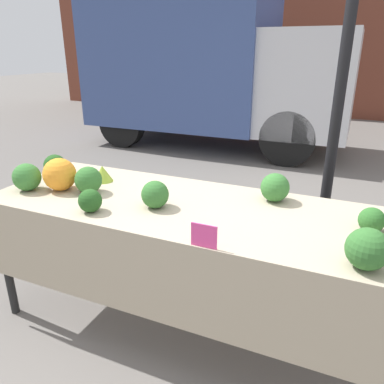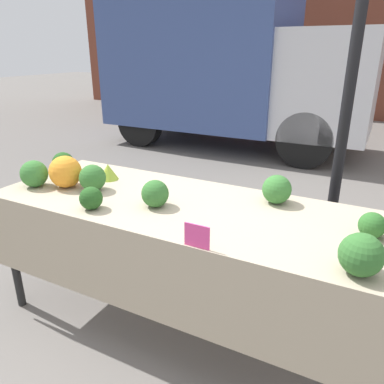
% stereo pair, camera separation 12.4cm
% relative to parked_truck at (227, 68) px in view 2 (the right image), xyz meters
% --- Properties ---
extents(ground_plane, '(40.00, 40.00, 0.00)m').
position_rel_parked_truck_xyz_m(ground_plane, '(1.63, -4.40, -1.31)').
color(ground_plane, slate).
extents(tent_pole, '(0.07, 0.07, 2.32)m').
position_rel_parked_truck_xyz_m(tent_pole, '(2.26, -3.58, -0.15)').
color(tent_pole, black).
rests_on(tent_pole, ground_plane).
extents(parked_truck, '(4.27, 1.81, 2.46)m').
position_rel_parked_truck_xyz_m(parked_truck, '(0.00, 0.00, 0.00)').
color(parked_truck, '#384C84').
rests_on(parked_truck, ground_plane).
extents(market_table, '(2.33, 0.82, 0.81)m').
position_rel_parked_truck_xyz_m(market_table, '(1.63, -4.47, -0.60)').
color(market_table, tan).
rests_on(market_table, ground_plane).
extents(orange_cauliflower, '(0.20, 0.20, 0.20)m').
position_rel_parked_truck_xyz_m(orange_cauliflower, '(0.80, -4.49, -0.40)').
color(orange_cauliflower, orange).
rests_on(orange_cauliflower, market_table).
extents(romanesco_head, '(0.13, 0.13, 0.10)m').
position_rel_parked_truck_xyz_m(romanesco_head, '(0.94, -4.26, -0.45)').
color(romanesco_head, '#93B238').
rests_on(romanesco_head, market_table).
extents(broccoli_head_1, '(0.16, 0.16, 0.16)m').
position_rel_parked_truck_xyz_m(broccoli_head_1, '(0.99, -4.47, -0.42)').
color(broccoli_head_1, '#336B2D').
rests_on(broccoli_head_1, market_table).
extents(broccoli_head_2, '(0.17, 0.17, 0.17)m').
position_rel_parked_truck_xyz_m(broccoli_head_2, '(2.49, -4.70, -0.42)').
color(broccoli_head_2, '#336B2D').
rests_on(broccoli_head_2, market_table).
extents(broccoli_head_3, '(0.12, 0.12, 0.12)m').
position_rel_parked_truck_xyz_m(broccoli_head_3, '(1.17, -4.69, -0.44)').
color(broccoli_head_3, '#23511E').
rests_on(broccoli_head_3, market_table).
extents(broccoli_head_4, '(0.12, 0.12, 0.12)m').
position_rel_parked_truck_xyz_m(broccoli_head_4, '(2.51, -4.35, -0.44)').
color(broccoli_head_4, '#2D6628').
rests_on(broccoli_head_4, market_table).
extents(broccoli_head_5, '(0.16, 0.16, 0.16)m').
position_rel_parked_truck_xyz_m(broccoli_head_5, '(2.02, -4.15, -0.42)').
color(broccoli_head_5, '#387533').
rests_on(broccoli_head_5, market_table).
extents(broccoli_head_6, '(0.15, 0.15, 0.15)m').
position_rel_parked_truck_xyz_m(broccoli_head_6, '(1.45, -4.50, -0.43)').
color(broccoli_head_6, '#336B2D').
rests_on(broccoli_head_6, market_table).
extents(broccoli_head_7, '(0.17, 0.17, 0.17)m').
position_rel_parked_truck_xyz_m(broccoli_head_7, '(0.62, -4.58, -0.42)').
color(broccoli_head_7, '#387533').
rests_on(broccoli_head_7, market_table).
extents(broccoli_head_8, '(0.15, 0.15, 0.15)m').
position_rel_parked_truck_xyz_m(broccoli_head_8, '(0.58, -4.30, -0.43)').
color(broccoli_head_8, '#23511E').
rests_on(broccoli_head_8, market_table).
extents(price_sign, '(0.12, 0.01, 0.11)m').
position_rel_parked_truck_xyz_m(price_sign, '(1.85, -4.80, -0.45)').
color(price_sign, '#EF4793').
rests_on(price_sign, market_table).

